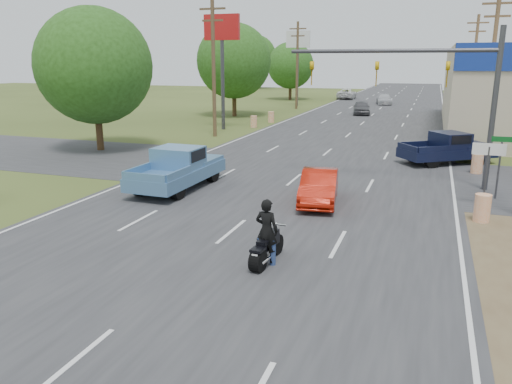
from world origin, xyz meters
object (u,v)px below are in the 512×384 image
at_px(blue_pickup, 179,167).
at_px(distant_car_silver, 384,99).
at_px(red_convertible, 319,187).
at_px(rider, 267,234).
at_px(navy_pickup, 450,148).
at_px(motorcycle, 266,250).
at_px(distant_car_white, 347,94).
at_px(distant_car_grey, 362,108).

height_order(blue_pickup, distant_car_silver, blue_pickup).
distance_m(red_convertible, distant_car_silver, 49.84).
bearing_deg(rider, distant_car_silver, -81.66).
relative_size(red_convertible, navy_pickup, 0.74).
xyz_separation_m(red_convertible, distant_car_silver, (-2.18, 49.79, 0.01)).
bearing_deg(blue_pickup, motorcycle, -46.73).
xyz_separation_m(red_convertible, distant_car_white, (-8.49, 57.93, 0.09)).
relative_size(red_convertible, distant_car_grey, 0.94).
bearing_deg(distant_car_white, blue_pickup, 90.40).
relative_size(blue_pickup, distant_car_grey, 1.33).
bearing_deg(blue_pickup, distant_car_silver, 86.07).
xyz_separation_m(motorcycle, rider, (0.00, 0.04, 0.46)).
xyz_separation_m(navy_pickup, distant_car_silver, (-7.29, 39.41, -0.21)).
relative_size(red_convertible, motorcycle, 1.99).
bearing_deg(red_convertible, blue_pickup, 168.20).
bearing_deg(distant_car_white, rider, 95.87).
height_order(navy_pickup, distant_car_grey, navy_pickup).
distance_m(rider, navy_pickup, 17.82).
bearing_deg(distant_car_grey, motorcycle, -94.20).
bearing_deg(distant_car_grey, red_convertible, -93.35).
distance_m(distant_car_grey, distant_car_white, 22.95).
bearing_deg(distant_car_silver, blue_pickup, -104.40).
height_order(rider, distant_car_grey, rider).
height_order(motorcycle, navy_pickup, navy_pickup).
bearing_deg(distant_car_silver, motorcycle, -97.24).
distance_m(distant_car_silver, distant_car_white, 10.30).
distance_m(motorcycle, distant_car_white, 65.22).
bearing_deg(red_convertible, distant_car_grey, 86.72).
distance_m(red_convertible, blue_pickup, 6.50).
relative_size(red_convertible, blue_pickup, 0.71).
bearing_deg(motorcycle, distant_car_silver, 98.33).
height_order(red_convertible, distant_car_white, distant_car_white).
bearing_deg(motorcycle, distant_car_white, 103.61).
relative_size(motorcycle, navy_pickup, 0.37).
xyz_separation_m(motorcycle, distant_car_white, (-8.47, 64.66, 0.30)).
bearing_deg(distant_car_silver, rider, -97.23).
bearing_deg(distant_car_silver, distant_car_white, 118.36).
distance_m(red_convertible, motorcycle, 6.73).
relative_size(blue_pickup, distant_car_white, 1.04).
xyz_separation_m(navy_pickup, distant_car_grey, (-8.32, 25.22, -0.15)).
relative_size(rider, distant_car_white, 0.34).
bearing_deg(distant_car_silver, navy_pickup, -88.94).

